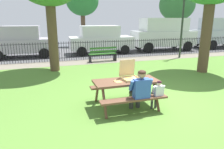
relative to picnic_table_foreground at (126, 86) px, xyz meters
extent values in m
cube|color=#598935|center=(0.93, 1.63, -0.61)|extent=(28.00, 11.22, 0.02)
cube|color=gray|center=(0.93, 6.54, -0.60)|extent=(28.00, 1.40, 0.01)
cube|color=#515154|center=(0.93, 10.51, -0.60)|extent=(28.00, 6.55, 0.01)
cube|color=brown|center=(0.00, 0.00, 0.14)|extent=(1.80, 0.77, 0.06)
cube|color=brown|center=(0.00, -0.60, -0.16)|extent=(1.80, 0.29, 0.05)
cube|color=brown|center=(0.00, 0.60, -0.16)|extent=(1.80, 0.29, 0.05)
cylinder|color=brown|center=(-0.74, -0.41, -0.24)|extent=(0.07, 0.43, 0.74)
cylinder|color=brown|center=(-0.74, 0.42, -0.24)|extent=(0.07, 0.43, 0.74)
cylinder|color=brown|center=(0.74, -0.42, -0.24)|extent=(0.07, 0.43, 0.74)
cylinder|color=brown|center=(0.74, 0.41, -0.24)|extent=(0.07, 0.43, 0.74)
cube|color=tan|center=(0.15, 0.03, 0.18)|extent=(0.52, 0.52, 0.01)
cube|color=silver|center=(0.15, 0.03, 0.19)|extent=(0.48, 0.48, 0.00)
cube|color=tan|center=(0.17, -0.21, 0.21)|extent=(0.48, 0.06, 0.04)
cube|color=tan|center=(0.13, 0.26, 0.21)|extent=(0.48, 0.06, 0.04)
cube|color=tan|center=(-0.08, 0.00, 0.21)|extent=(0.06, 0.48, 0.04)
cube|color=tan|center=(0.39, 0.05, 0.21)|extent=(0.06, 0.48, 0.04)
cube|color=tan|center=(0.13, 0.27, 0.47)|extent=(0.48, 0.12, 0.48)
cylinder|color=tan|center=(0.15, 0.03, 0.19)|extent=(0.41, 0.41, 0.01)
cylinder|color=#F0D25E|center=(0.15, 0.03, 0.20)|extent=(0.37, 0.37, 0.00)
pyramid|color=#F9C864|center=(-0.25, -0.04, 0.18)|extent=(0.25, 0.24, 0.01)
cube|color=tan|center=(-0.32, 0.03, 0.18)|extent=(0.13, 0.14, 0.02)
cylinder|color=#343434|center=(0.09, -0.18, -0.38)|extent=(0.12, 0.12, 0.44)
cylinder|color=#343434|center=(0.09, -0.39, -0.13)|extent=(0.15, 0.42, 0.15)
cylinder|color=#343434|center=(0.29, -0.18, -0.38)|extent=(0.12, 0.12, 0.44)
cylinder|color=#343434|center=(0.29, -0.39, -0.13)|extent=(0.15, 0.42, 0.15)
cube|color=#3359B2|center=(0.19, -0.60, 0.10)|extent=(0.42, 0.22, 0.52)
cylinder|color=#3359B2|center=(-0.07, -0.55, 0.21)|extent=(0.09, 0.21, 0.31)
cylinder|color=#3359B2|center=(0.45, -0.55, 0.21)|extent=(0.09, 0.21, 0.31)
sphere|color=tan|center=(0.19, -0.58, 0.48)|extent=(0.21, 0.21, 0.21)
ellipsoid|color=#3B241A|center=(0.19, -0.59, 0.53)|extent=(0.21, 0.20, 0.12)
cylinder|color=#4B4B4B|center=(0.64, -0.36, -0.38)|extent=(0.07, 0.07, 0.44)
cylinder|color=#4B4B4B|center=(0.64, -0.48, -0.14)|extent=(0.09, 0.24, 0.09)
cylinder|color=#4B4B4B|center=(0.75, -0.36, -0.38)|extent=(0.07, 0.07, 0.44)
cylinder|color=#4B4B4B|center=(0.75, -0.48, -0.14)|extent=(0.09, 0.24, 0.09)
cube|color=silver|center=(0.69, -0.60, -0.01)|extent=(0.24, 0.13, 0.30)
cylinder|color=silver|center=(0.55, -0.57, 0.05)|extent=(0.05, 0.12, 0.18)
cylinder|color=silver|center=(0.84, -0.58, 0.05)|extent=(0.05, 0.12, 0.18)
sphere|color=beige|center=(0.69, -0.59, 0.21)|extent=(0.12, 0.12, 0.12)
ellipsoid|color=black|center=(0.69, -0.60, 0.24)|extent=(0.12, 0.11, 0.07)
cylinder|color=black|center=(0.93, 7.24, 0.45)|extent=(21.12, 0.03, 0.03)
cylinder|color=black|center=(0.93, 7.24, -0.43)|extent=(21.12, 0.03, 0.03)
cylinder|color=black|center=(-4.50, 7.24, -0.03)|extent=(0.02, 0.02, 1.13)
cylinder|color=black|center=(-4.35, 7.24, -0.03)|extent=(0.02, 0.02, 1.13)
cylinder|color=black|center=(-4.21, 7.24, -0.03)|extent=(0.02, 0.02, 1.13)
cylinder|color=black|center=(-4.07, 7.24, -0.03)|extent=(0.02, 0.02, 1.13)
cylinder|color=black|center=(-3.93, 7.24, -0.03)|extent=(0.02, 0.02, 1.13)
cylinder|color=black|center=(-3.79, 7.24, -0.03)|extent=(0.02, 0.02, 1.13)
cylinder|color=black|center=(-3.65, 7.24, -0.03)|extent=(0.02, 0.02, 1.13)
cylinder|color=black|center=(-3.51, 7.24, -0.03)|extent=(0.02, 0.02, 1.13)
cylinder|color=black|center=(-3.37, 7.24, -0.03)|extent=(0.02, 0.02, 1.13)
cylinder|color=black|center=(-3.23, 7.24, -0.03)|extent=(0.02, 0.02, 1.13)
cylinder|color=black|center=(-3.09, 7.24, -0.03)|extent=(0.02, 0.02, 1.13)
cylinder|color=black|center=(-2.95, 7.24, -0.03)|extent=(0.02, 0.02, 1.13)
cylinder|color=black|center=(-2.81, 7.24, -0.03)|extent=(0.02, 0.02, 1.13)
cylinder|color=black|center=(-2.66, 7.24, -0.03)|extent=(0.02, 0.02, 1.13)
cylinder|color=black|center=(-2.52, 7.24, -0.03)|extent=(0.02, 0.02, 1.13)
cylinder|color=black|center=(-2.38, 7.24, -0.03)|extent=(0.02, 0.02, 1.13)
cylinder|color=black|center=(-2.24, 7.24, -0.03)|extent=(0.02, 0.02, 1.13)
cylinder|color=black|center=(-2.10, 7.24, -0.03)|extent=(0.02, 0.02, 1.13)
cylinder|color=black|center=(-1.96, 7.24, -0.03)|extent=(0.02, 0.02, 1.13)
cylinder|color=black|center=(-1.82, 7.24, -0.03)|extent=(0.02, 0.02, 1.13)
cylinder|color=black|center=(-1.68, 7.24, -0.03)|extent=(0.02, 0.02, 1.13)
cylinder|color=black|center=(-1.54, 7.24, -0.03)|extent=(0.02, 0.02, 1.13)
cylinder|color=black|center=(-1.40, 7.24, -0.03)|extent=(0.02, 0.02, 1.13)
cylinder|color=black|center=(-1.26, 7.24, -0.03)|extent=(0.02, 0.02, 1.13)
cylinder|color=black|center=(-1.12, 7.24, -0.03)|extent=(0.02, 0.02, 1.13)
cylinder|color=black|center=(-0.97, 7.24, -0.03)|extent=(0.02, 0.02, 1.13)
cylinder|color=black|center=(-0.83, 7.24, -0.03)|extent=(0.02, 0.02, 1.13)
cylinder|color=black|center=(-0.69, 7.24, -0.03)|extent=(0.02, 0.02, 1.13)
cylinder|color=black|center=(-0.55, 7.24, -0.03)|extent=(0.02, 0.02, 1.13)
cylinder|color=black|center=(-0.41, 7.24, -0.03)|extent=(0.02, 0.02, 1.13)
cylinder|color=black|center=(-0.27, 7.24, -0.03)|extent=(0.02, 0.02, 1.13)
cylinder|color=black|center=(-0.13, 7.24, -0.03)|extent=(0.02, 0.02, 1.13)
cylinder|color=black|center=(0.01, 7.24, -0.03)|extent=(0.02, 0.02, 1.13)
cylinder|color=black|center=(0.15, 7.24, -0.03)|extent=(0.02, 0.02, 1.13)
cylinder|color=black|center=(0.29, 7.24, -0.03)|extent=(0.02, 0.02, 1.13)
cylinder|color=black|center=(0.43, 7.24, -0.03)|extent=(0.02, 0.02, 1.13)
cylinder|color=black|center=(0.57, 7.24, -0.03)|extent=(0.02, 0.02, 1.13)
cylinder|color=black|center=(0.72, 7.24, -0.03)|extent=(0.02, 0.02, 1.13)
cylinder|color=black|center=(0.86, 7.24, -0.03)|extent=(0.02, 0.02, 1.13)
cylinder|color=black|center=(1.00, 7.24, -0.03)|extent=(0.02, 0.02, 1.13)
cylinder|color=black|center=(1.14, 7.24, -0.03)|extent=(0.02, 0.02, 1.13)
cylinder|color=black|center=(1.28, 7.24, -0.03)|extent=(0.02, 0.02, 1.13)
cylinder|color=black|center=(1.42, 7.24, -0.03)|extent=(0.02, 0.02, 1.13)
cylinder|color=black|center=(1.56, 7.24, -0.03)|extent=(0.02, 0.02, 1.13)
cylinder|color=black|center=(1.70, 7.24, -0.03)|extent=(0.02, 0.02, 1.13)
cylinder|color=black|center=(1.84, 7.24, -0.03)|extent=(0.02, 0.02, 1.13)
cylinder|color=black|center=(1.98, 7.24, -0.03)|extent=(0.02, 0.02, 1.13)
cylinder|color=black|center=(2.12, 7.24, -0.03)|extent=(0.02, 0.02, 1.13)
cylinder|color=black|center=(2.26, 7.24, -0.03)|extent=(0.02, 0.02, 1.13)
cylinder|color=black|center=(2.41, 7.24, -0.03)|extent=(0.02, 0.02, 1.13)
cylinder|color=black|center=(2.55, 7.24, -0.03)|extent=(0.02, 0.02, 1.13)
cylinder|color=black|center=(2.69, 7.24, -0.03)|extent=(0.02, 0.02, 1.13)
cylinder|color=black|center=(2.83, 7.24, -0.03)|extent=(0.02, 0.02, 1.13)
cylinder|color=black|center=(2.97, 7.24, -0.03)|extent=(0.02, 0.02, 1.13)
cylinder|color=black|center=(3.11, 7.24, -0.03)|extent=(0.02, 0.02, 1.13)
cylinder|color=black|center=(3.25, 7.24, -0.03)|extent=(0.02, 0.02, 1.13)
cylinder|color=black|center=(3.39, 7.24, -0.03)|extent=(0.02, 0.02, 1.13)
cylinder|color=black|center=(3.53, 7.24, -0.03)|extent=(0.02, 0.02, 1.13)
cylinder|color=black|center=(3.67, 7.24, -0.03)|extent=(0.02, 0.02, 1.13)
cylinder|color=black|center=(3.81, 7.24, -0.03)|extent=(0.02, 0.02, 1.13)
cylinder|color=black|center=(3.95, 7.24, -0.03)|extent=(0.02, 0.02, 1.13)
cylinder|color=black|center=(4.10, 7.24, -0.03)|extent=(0.02, 0.02, 1.13)
cylinder|color=black|center=(4.24, 7.24, -0.03)|extent=(0.02, 0.02, 1.13)
cylinder|color=black|center=(4.38, 7.24, -0.03)|extent=(0.02, 0.02, 1.13)
cylinder|color=black|center=(4.52, 7.24, -0.03)|extent=(0.02, 0.02, 1.13)
cylinder|color=black|center=(4.66, 7.24, -0.03)|extent=(0.02, 0.02, 1.13)
cylinder|color=black|center=(4.80, 7.24, -0.03)|extent=(0.02, 0.02, 1.13)
cylinder|color=black|center=(4.94, 7.24, -0.03)|extent=(0.02, 0.02, 1.13)
cylinder|color=black|center=(5.08, 7.24, -0.03)|extent=(0.02, 0.02, 1.13)
cylinder|color=black|center=(5.22, 7.24, -0.03)|extent=(0.02, 0.02, 1.13)
cylinder|color=black|center=(5.36, 7.24, -0.03)|extent=(0.02, 0.02, 1.13)
cylinder|color=black|center=(5.50, 7.24, -0.03)|extent=(0.02, 0.02, 1.13)
cylinder|color=black|center=(5.64, 7.24, -0.03)|extent=(0.02, 0.02, 1.13)
cylinder|color=black|center=(5.79, 7.24, -0.03)|extent=(0.02, 0.02, 1.13)
cylinder|color=black|center=(5.93, 7.24, -0.03)|extent=(0.02, 0.02, 1.13)
cylinder|color=black|center=(6.07, 7.24, -0.03)|extent=(0.02, 0.02, 1.13)
cylinder|color=black|center=(6.21, 7.24, -0.03)|extent=(0.02, 0.02, 1.13)
cylinder|color=black|center=(6.35, 7.24, -0.03)|extent=(0.02, 0.02, 1.13)
cylinder|color=black|center=(6.49, 7.24, -0.03)|extent=(0.02, 0.02, 1.13)
cylinder|color=black|center=(6.63, 7.24, -0.03)|extent=(0.02, 0.02, 1.13)
cylinder|color=black|center=(6.77, 7.24, -0.03)|extent=(0.02, 0.02, 1.13)
cylinder|color=black|center=(6.91, 7.24, -0.03)|extent=(0.02, 0.02, 1.13)
cylinder|color=black|center=(7.05, 7.24, -0.03)|extent=(0.02, 0.02, 1.13)
cylinder|color=black|center=(7.19, 7.24, -0.03)|extent=(0.02, 0.02, 1.13)
cylinder|color=black|center=(7.33, 7.24, -0.03)|extent=(0.02, 0.02, 1.13)
cylinder|color=black|center=(7.48, 7.24, -0.03)|extent=(0.02, 0.02, 1.13)
cylinder|color=black|center=(7.62, 7.24, -0.03)|extent=(0.02, 0.02, 1.13)
cylinder|color=black|center=(7.76, 7.24, -0.03)|extent=(0.02, 0.02, 1.13)
cylinder|color=black|center=(7.90, 7.24, -0.03)|extent=(0.02, 0.02, 1.13)
cylinder|color=black|center=(8.04, 7.24, -0.03)|extent=(0.02, 0.02, 1.13)
cylinder|color=black|center=(8.18, 7.24, -0.03)|extent=(0.02, 0.02, 1.13)
cylinder|color=black|center=(8.32, 7.24, -0.03)|extent=(0.02, 0.02, 1.13)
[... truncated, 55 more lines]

